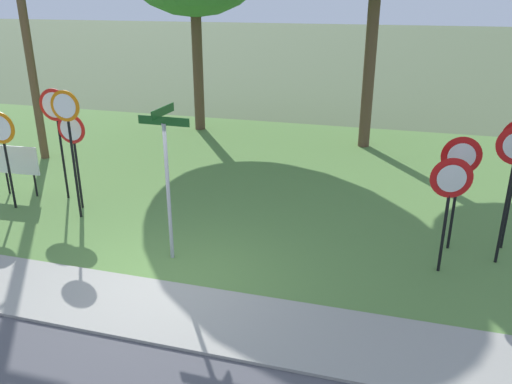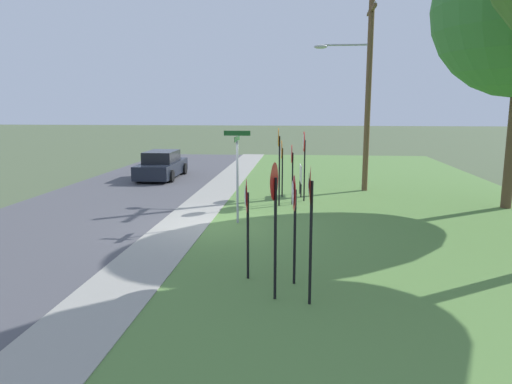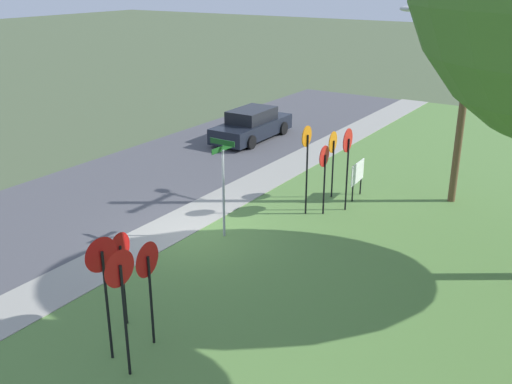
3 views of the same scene
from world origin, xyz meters
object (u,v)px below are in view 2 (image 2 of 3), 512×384
object	(u,v)px
yield_sign_far_left	(274,198)
utility_pole	(365,82)
stop_sign_far_center	(292,162)
stop_sign_near_left	(282,156)
street_name_post	(237,169)
stop_sign_near_right	(279,151)
yield_sign_near_left	(246,206)
notice_board	(301,175)
stop_sign_far_left	(304,151)
yield_sign_near_right	(294,204)
yield_sign_far_right	(310,202)
parked_hatchback_near	(162,166)

from	to	relation	value
yield_sign_far_left	utility_pole	bearing A→B (deg)	174.71
stop_sign_far_center	utility_pole	distance (m)	5.37
stop_sign_near_left	street_name_post	size ratio (longest dim) A/B	0.79
stop_sign_near_right	utility_pole	xyz separation A→B (m)	(-3.61, 3.42, 2.58)
yield_sign_near_left	street_name_post	size ratio (longest dim) A/B	0.74
stop_sign_near_right	yield_sign_near_left	bearing A→B (deg)	-5.36
notice_board	stop_sign_far_center	bearing A→B (deg)	-13.33
stop_sign_far_left	utility_pole	world-z (taller)	utility_pole
stop_sign_far_left	stop_sign_near_left	bearing A→B (deg)	-135.69
stop_sign_far_left	yield_sign_far_left	world-z (taller)	stop_sign_far_left
stop_sign_far_center	yield_sign_near_left	xyz separation A→B (m)	(7.86, -0.79, -0.02)
yield_sign_near_left	utility_pole	bearing A→B (deg)	152.63
stop_sign_near_left	stop_sign_near_right	distance (m)	1.81
yield_sign_near_right	yield_sign_far_right	world-z (taller)	yield_sign_far_right
yield_sign_near_left	street_name_post	bearing A→B (deg)	-179.17
yield_sign_far_left	yield_sign_far_right	xyz separation A→B (m)	(0.18, 0.65, -0.01)
yield_sign_near_right	street_name_post	world-z (taller)	street_name_post
stop_sign_near_right	stop_sign_far_left	xyz separation A→B (m)	(-0.96, 0.92, -0.08)
parked_hatchback_near	yield_sign_near_left	bearing A→B (deg)	21.95
yield_sign_far_left	street_name_post	size ratio (longest dim) A/B	0.90
stop_sign_near_left	yield_sign_far_right	size ratio (longest dim) A/B	0.88
yield_sign_near_right	notice_board	distance (m)	9.99
stop_sign_near_right	notice_board	distance (m)	2.59
street_name_post	notice_board	distance (m)	5.36
stop_sign_far_left	notice_board	distance (m)	1.63
stop_sign_far_center	yield_sign_far_left	distance (m)	8.91
yield_sign_far_left	parked_hatchback_near	bearing A→B (deg)	-147.47
stop_sign_far_left	street_name_post	bearing A→B (deg)	-32.04
stop_sign_far_left	notice_board	xyz separation A→B (m)	(-1.19, -0.11, -1.12)
yield_sign_far_right	street_name_post	distance (m)	6.41
yield_sign_near_right	yield_sign_far_left	bearing A→B (deg)	-29.02
yield_sign_near_left	parked_hatchback_near	distance (m)	15.46
notice_board	yield_sign_far_right	bearing A→B (deg)	-2.52
stop_sign_far_left	notice_board	size ratio (longest dim) A/B	2.13
stop_sign_near_right	utility_pole	size ratio (longest dim) A/B	0.33
stop_sign_far_center	stop_sign_near_right	bearing A→B (deg)	-61.87
parked_hatchback_near	yield_sign_far_right	bearing A→B (deg)	24.31
yield_sign_near_right	utility_pole	xyz separation A→B (m)	(-11.42, 2.75, 2.93)
yield_sign_near_left	parked_hatchback_near	bearing A→B (deg)	-165.95
stop_sign_near_right	yield_sign_near_right	distance (m)	7.84
yield_sign_far_right	stop_sign_far_left	bearing A→B (deg)	-178.04
stop_sign_near_left	stop_sign_far_center	xyz separation A→B (m)	(1.50, 0.44, -0.05)
stop_sign_near_left	parked_hatchback_near	distance (m)	8.08
parked_hatchback_near	yield_sign_far_left	bearing A→B (deg)	22.56
yield_sign_near_left	parked_hatchback_near	size ratio (longest dim) A/B	0.46
yield_sign_near_left	utility_pole	size ratio (longest dim) A/B	0.25
yield_sign_near_right	street_name_post	bearing A→B (deg)	-166.29
yield_sign_far_right	stop_sign_far_center	bearing A→B (deg)	-175.24
stop_sign_far_left	yield_sign_far_right	distance (m)	9.77
utility_pole	parked_hatchback_near	size ratio (longest dim) A/B	1.85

